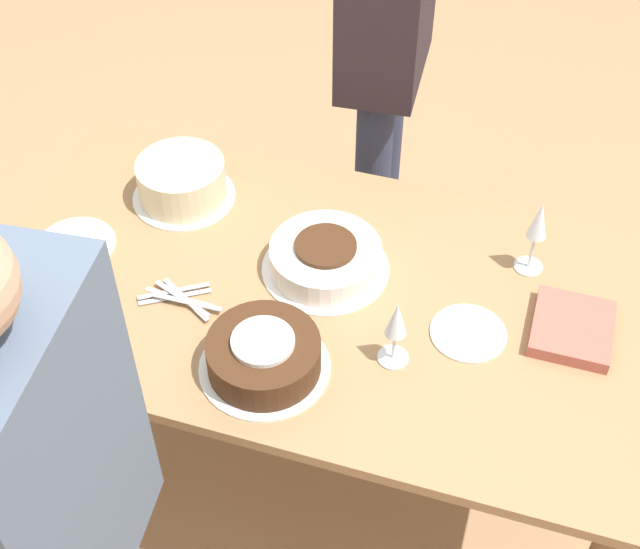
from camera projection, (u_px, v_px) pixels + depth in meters
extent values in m
plane|color=#A87F56|center=(320.00, 463.00, 2.64)|extent=(12.00, 12.00, 0.00)
cube|color=#9E754C|center=(320.00, 294.00, 2.11)|extent=(1.62, 0.89, 0.03)
cylinder|color=brown|center=(5.00, 431.00, 2.29)|extent=(0.07, 0.07, 0.73)
cylinder|color=brown|center=(131.00, 241.00, 2.77)|extent=(0.07, 0.07, 0.73)
cylinder|color=brown|center=(612.00, 351.00, 2.47)|extent=(0.07, 0.07, 0.73)
cylinder|color=white|center=(325.00, 268.00, 2.14)|extent=(0.31, 0.31, 0.01)
cylinder|color=white|center=(326.00, 258.00, 2.11)|extent=(0.27, 0.27, 0.07)
cylinder|color=#422614|center=(326.00, 246.00, 2.08)|extent=(0.15, 0.15, 0.01)
cylinder|color=white|center=(265.00, 367.00, 1.93)|extent=(0.29, 0.29, 0.01)
cylinder|color=#422614|center=(264.00, 355.00, 1.90)|extent=(0.25, 0.25, 0.08)
cylinder|color=white|center=(263.00, 341.00, 1.87)|extent=(0.14, 0.14, 0.01)
cylinder|color=white|center=(184.00, 196.00, 2.32)|extent=(0.27, 0.27, 0.01)
cylinder|color=beige|center=(182.00, 180.00, 2.28)|extent=(0.23, 0.23, 0.11)
cylinder|color=silver|center=(528.00, 267.00, 2.14)|extent=(0.07, 0.07, 0.00)
cylinder|color=silver|center=(532.00, 251.00, 2.10)|extent=(0.01, 0.01, 0.10)
cone|color=silver|center=(539.00, 220.00, 2.03)|extent=(0.05, 0.05, 0.10)
cylinder|color=silver|center=(393.00, 358.00, 1.95)|extent=(0.07, 0.07, 0.00)
cylinder|color=silver|center=(394.00, 345.00, 1.92)|extent=(0.01, 0.01, 0.08)
cone|color=silver|center=(397.00, 319.00, 1.86)|extent=(0.05, 0.05, 0.09)
cylinder|color=white|center=(76.00, 245.00, 2.19)|extent=(0.20, 0.20, 0.01)
cylinder|color=white|center=(468.00, 333.00, 2.00)|extent=(0.17, 0.17, 0.01)
cube|color=silver|center=(179.00, 298.00, 2.07)|extent=(0.17, 0.02, 0.00)
cube|color=silver|center=(175.00, 297.00, 2.07)|extent=(0.15, 0.10, 0.00)
cube|color=silver|center=(174.00, 291.00, 2.08)|extent=(0.15, 0.10, 0.00)
cube|color=silver|center=(186.00, 299.00, 2.06)|extent=(0.15, 0.10, 0.00)
cube|color=silver|center=(182.00, 298.00, 2.06)|extent=(0.16, 0.07, 0.00)
cube|color=silver|center=(187.00, 302.00, 2.04)|extent=(0.17, 0.02, 0.00)
cube|color=#B75B4C|center=(572.00, 328.00, 1.99)|extent=(0.17, 0.20, 0.03)
cube|color=slate|center=(26.00, 470.00, 1.37)|extent=(0.26, 0.42, 0.65)
cylinder|color=#2D334C|center=(383.00, 162.00, 2.96)|extent=(0.11, 0.11, 0.84)
cylinder|color=#2D334C|center=(371.00, 205.00, 2.81)|extent=(0.11, 0.11, 0.84)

